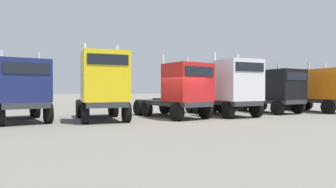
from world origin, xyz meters
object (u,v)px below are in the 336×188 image
Objects in this scene: semi_truck_navy at (22,90)px; semi_truck_yellow at (103,86)px; semi_truck_orange at (324,90)px; semi_truck_white at (232,88)px; semi_truck_black at (276,91)px; semi_truck_red at (181,90)px.

semi_truck_yellow is (4.24, -0.88, 0.24)m from semi_truck_navy.
semi_truck_orange is (17.18, 0.09, -0.25)m from semi_truck_yellow.
semi_truck_white is 4.71m from semi_truck_black.
semi_truck_navy is at bearing -101.93° from semi_truck_yellow.
semi_truck_navy is 1.04× the size of semi_truck_black.
semi_truck_black is at bearing 100.36° from semi_truck_white.
semi_truck_black is (17.27, -0.05, -0.08)m from semi_truck_navy.
semi_truck_yellow is 13.06m from semi_truck_black.
semi_truck_black is (4.59, 1.03, -0.21)m from semi_truck_white.
semi_truck_yellow reaches higher than semi_truck_orange.
semi_truck_black is at bearing 93.39° from semi_truck_yellow.
semi_truck_red is at bearing -92.46° from semi_truck_orange.
semi_truck_white is 1.04× the size of semi_truck_orange.
semi_truck_yellow is 8.44m from semi_truck_white.
semi_truck_yellow reaches higher than semi_truck_red.
semi_truck_red is at bearing 87.48° from semi_truck_yellow.
semi_truck_navy is 1.09× the size of semi_truck_yellow.
semi_truck_black is at bearing 77.04° from semi_truck_navy.
semi_truck_black is (13.03, 0.83, -0.32)m from semi_truck_yellow.
semi_truck_orange reaches higher than semi_truck_navy.
semi_truck_yellow reaches higher than semi_truck_white.
semi_truck_navy is 1.05× the size of semi_truck_orange.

